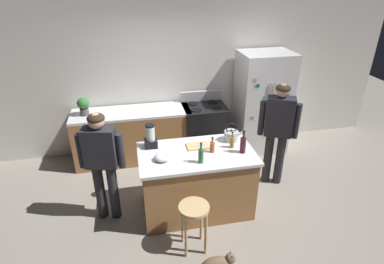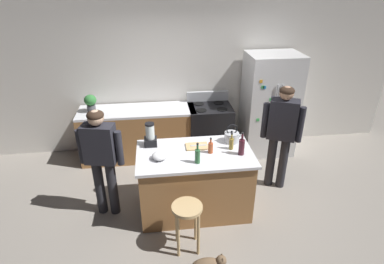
# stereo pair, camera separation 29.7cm
# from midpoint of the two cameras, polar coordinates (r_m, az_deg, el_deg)

# --- Properties ---
(ground_plane) EXTENTS (14.00, 14.00, 0.00)m
(ground_plane) POSITION_cam_midpoint_polar(r_m,az_deg,el_deg) (4.64, 2.36, -13.63)
(ground_plane) COLOR gray
(back_wall) EXTENTS (8.00, 0.10, 2.70)m
(back_wall) POSITION_cam_midpoint_polar(r_m,az_deg,el_deg) (5.70, -0.56, 9.98)
(back_wall) COLOR silver
(back_wall) RESTS_ON ground_plane
(kitchen_island) EXTENTS (1.52, 0.88, 0.92)m
(kitchen_island) POSITION_cam_midpoint_polar(r_m,az_deg,el_deg) (4.35, 2.47, -9.00)
(kitchen_island) COLOR #9E6B3D
(kitchen_island) RESTS_ON ground_plane
(back_counter_run) EXTENTS (2.00, 0.64, 0.92)m
(back_counter_run) POSITION_cam_midpoint_polar(r_m,az_deg,el_deg) (5.64, -8.16, -0.29)
(back_counter_run) COLOR #9E6B3D
(back_counter_run) RESTS_ON ground_plane
(refrigerator) EXTENTS (0.90, 0.73, 1.83)m
(refrigerator) POSITION_cam_midpoint_polar(r_m,az_deg,el_deg) (5.81, 15.32, 4.76)
(refrigerator) COLOR silver
(refrigerator) RESTS_ON ground_plane
(stove_range) EXTENTS (0.76, 0.65, 1.10)m
(stove_range) POSITION_cam_midpoint_polar(r_m,az_deg,el_deg) (5.71, 4.69, 0.42)
(stove_range) COLOR black
(stove_range) RESTS_ON ground_plane
(person_by_island_left) EXTENTS (0.60, 0.30, 1.55)m
(person_by_island_left) POSITION_cam_midpoint_polar(r_m,az_deg,el_deg) (4.16, -14.26, -3.97)
(person_by_island_left) COLOR #26262B
(person_by_island_left) RESTS_ON ground_plane
(person_by_sink_right) EXTENTS (0.57, 0.37, 1.64)m
(person_by_sink_right) POSITION_cam_midpoint_polar(r_m,az_deg,el_deg) (4.78, 17.71, 0.52)
(person_by_sink_right) COLOR #26262B
(person_by_sink_right) RESTS_ON ground_plane
(bar_stool) EXTENTS (0.36, 0.36, 0.64)m
(bar_stool) POSITION_cam_midpoint_polar(r_m,az_deg,el_deg) (3.76, 1.44, -15.03)
(bar_stool) COLOR tan
(bar_stool) RESTS_ON ground_plane
(potted_plant) EXTENTS (0.20, 0.20, 0.30)m
(potted_plant) POSITION_cam_midpoint_polar(r_m,az_deg,el_deg) (5.45, -16.51, 5.21)
(potted_plant) COLOR #4C4C51
(potted_plant) RESTS_ON back_counter_run
(blender_appliance) EXTENTS (0.17, 0.17, 0.33)m
(blender_appliance) POSITION_cam_midpoint_polar(r_m,az_deg,el_deg) (4.23, -5.62, -0.76)
(blender_appliance) COLOR black
(blender_appliance) RESTS_ON kitchen_island
(bottle_cooking_sauce) EXTENTS (0.06, 0.06, 0.22)m
(bottle_cooking_sauce) POSITION_cam_midpoint_polar(r_m,az_deg,el_deg) (4.07, 5.49, -2.84)
(bottle_cooking_sauce) COLOR #B24C26
(bottle_cooking_sauce) RESTS_ON kitchen_island
(bottle_wine) EXTENTS (0.08, 0.08, 0.32)m
(bottle_wine) POSITION_cam_midpoint_polar(r_m,az_deg,el_deg) (4.08, 11.08, -2.63)
(bottle_wine) COLOR #471923
(bottle_wine) RESTS_ON kitchen_island
(bottle_vinegar) EXTENTS (0.06, 0.06, 0.24)m
(bottle_vinegar) POSITION_cam_midpoint_polar(r_m,az_deg,el_deg) (4.19, 9.19, -2.07)
(bottle_vinegar) COLOR olive
(bottle_vinegar) RESTS_ON kitchen_island
(bottle_olive_oil) EXTENTS (0.07, 0.07, 0.28)m
(bottle_olive_oil) POSITION_cam_midpoint_polar(r_m,az_deg,el_deg) (3.84, 3.20, -4.36)
(bottle_olive_oil) COLOR #2D6638
(bottle_olive_oil) RESTS_ON kitchen_island
(mixing_bowl) EXTENTS (0.20, 0.20, 0.09)m
(mixing_bowl) POSITION_cam_midpoint_polar(r_m,az_deg,el_deg) (3.95, -3.79, -4.38)
(mixing_bowl) COLOR white
(mixing_bowl) RESTS_ON kitchen_island
(tea_kettle) EXTENTS (0.28, 0.20, 0.27)m
(tea_kettle) POSITION_cam_midpoint_polar(r_m,az_deg,el_deg) (4.37, 9.16, -0.89)
(tea_kettle) COLOR #B7BABF
(tea_kettle) RESTS_ON kitchen_island
(cutting_board) EXTENTS (0.30, 0.20, 0.02)m
(cutting_board) POSITION_cam_midpoint_polar(r_m,az_deg,el_deg) (4.22, 2.93, -2.65)
(cutting_board) COLOR tan
(cutting_board) RESTS_ON kitchen_island
(chef_knife) EXTENTS (0.22, 0.03, 0.01)m
(chef_knife) POSITION_cam_midpoint_polar(r_m,az_deg,el_deg) (4.22, 3.20, -2.48)
(chef_knife) COLOR #B7BABF
(chef_knife) RESTS_ON cutting_board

